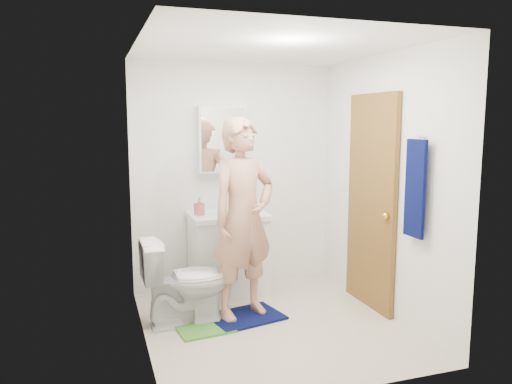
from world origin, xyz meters
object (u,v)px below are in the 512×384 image
toilet (186,281)px  soap_dispenser (199,206)px  vanity_cabinet (228,256)px  medicine_cabinet (222,139)px  towel (415,189)px  man (243,218)px  toothbrush_cup (238,207)px

toilet → soap_dispenser: soap_dispenser is taller
toilet → soap_dispenser: 0.88m
vanity_cabinet → soap_dispenser: (-0.30, -0.01, 0.54)m
medicine_cabinet → towel: 2.11m
soap_dispenser → man: man is taller
vanity_cabinet → man: size_ratio=0.44×
toothbrush_cup → man: man is taller
man → toilet: bearing=157.3°
vanity_cabinet → towel: size_ratio=1.00×
towel → toilet: size_ratio=1.03×
toothbrush_cup → man: bearing=-102.9°
vanity_cabinet → toothbrush_cup: bearing=26.1°
medicine_cabinet → toothbrush_cup: medicine_cabinet is taller
soap_dispenser → man: bearing=-68.2°
toilet → soap_dispenser: size_ratio=4.34×
towel → toilet: bearing=154.3°
toothbrush_cup → vanity_cabinet: bearing=-153.9°
vanity_cabinet → toilet: 0.86m
vanity_cabinet → man: 0.85m
toothbrush_cup → medicine_cabinet: bearing=129.6°
toilet → towel: bearing=-116.8°
soap_dispenser → vanity_cabinet: bearing=2.3°
towel → soap_dispenser: (-1.48, 1.47, -0.31)m
vanity_cabinet → toothbrush_cup: 0.52m
towel → soap_dispenser: bearing=135.1°
vanity_cabinet → medicine_cabinet: 1.22m
toilet → man: 0.75m
vanity_cabinet → toothbrush_cup: size_ratio=6.09×
toothbrush_cup → man: (-0.17, -0.74, 0.02)m
towel → toilet: towel is taller
medicine_cabinet → soap_dispenser: 0.76m
medicine_cabinet → toilet: size_ratio=0.90×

